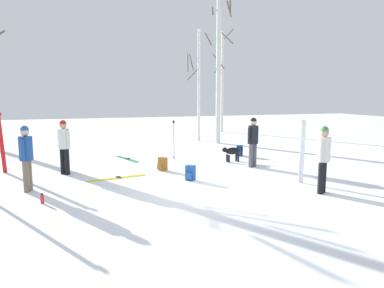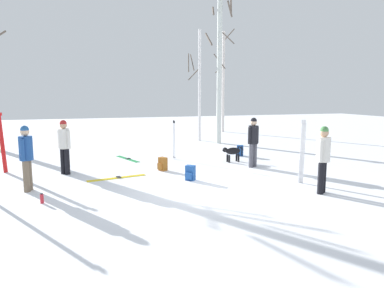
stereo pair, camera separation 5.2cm
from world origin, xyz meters
name	(u,v)px [view 1 (the left image)]	position (x,y,z in m)	size (l,w,h in m)	color
ground_plane	(207,192)	(0.00, 0.00, 0.00)	(60.00, 60.00, 0.00)	white
person_0	(323,155)	(2.76, -0.96, 0.98)	(0.44, 0.35, 1.72)	black
person_1	(26,154)	(-4.39, 1.53, 0.98)	(0.34, 0.51, 1.72)	#72604C
person_2	(64,144)	(-3.54, 3.30, 0.98)	(0.39, 0.40, 1.72)	black
person_3	(253,139)	(2.61, 2.49, 0.98)	(0.49, 0.34, 1.72)	#4C4C56
dog	(232,152)	(2.30, 3.56, 0.39)	(0.90, 0.26, 0.57)	black
ski_pair_planted_0	(302,152)	(2.89, 0.08, 0.90)	(0.15, 0.07, 1.80)	white
ski_pair_planted_2	(2,143)	(-5.43, 4.10, 0.96)	(0.18, 0.15, 1.94)	red
ski_pair_lying_0	(117,178)	(-2.05, 2.26, 0.01)	(1.79, 0.53, 0.05)	yellow
ski_pair_lying_1	(127,159)	(-1.35, 5.30, 0.01)	(0.73, 1.64, 0.05)	green
ski_poles_0	(174,139)	(0.39, 4.75, 0.80)	(0.07, 0.24, 1.51)	#B2B2BC
backpack_0	(190,173)	(-0.02, 1.34, 0.21)	(0.34, 0.35, 0.44)	#1E4C99
backpack_1	(163,164)	(-0.50, 2.88, 0.21)	(0.34, 0.32, 0.44)	#99591E
backpack_2	(240,151)	(3.16, 4.66, 0.21)	(0.32, 0.34, 0.44)	#1E4C99
water_bottle_0	(42,199)	(-3.95, 0.28, 0.11)	(0.08, 0.08, 0.24)	red
birch_tree_2	(198,85)	(3.10, 9.72, 3.02)	(1.04, 1.18, 5.89)	white
birch_tree_3	(219,64)	(3.73, 8.41, 3.99)	(1.41, 1.39, 7.64)	silver
birch_tree_4	(222,80)	(6.12, 13.58, 3.46)	(1.37, 1.36, 6.76)	silver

